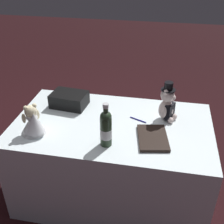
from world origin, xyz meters
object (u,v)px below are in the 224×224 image
champagne_bottle (106,128)px  gift_case_black (69,99)px  teddy_bear_bride (33,122)px  signing_pen (139,120)px  teddy_bear_groom (168,104)px  guestbook (153,138)px

champagne_bottle → gift_case_black: bearing=-48.3°
teddy_bear_bride → signing_pen: bearing=-156.9°
signing_pen → gift_case_black: size_ratio=0.45×
teddy_bear_groom → guestbook: size_ratio=1.05×
champagne_bottle → signing_pen: champagne_bottle is taller
teddy_bear_groom → gift_case_black: bearing=-4.3°
teddy_bear_bride → guestbook: size_ratio=0.76×
champagne_bottle → gift_case_black: 0.60m
guestbook → signing_pen: bearing=-71.1°
champagne_bottle → signing_pen: 0.40m
signing_pen → champagne_bottle: bearing=61.2°
teddy_bear_groom → champagne_bottle: 0.54m
signing_pen → gift_case_black: gift_case_black is taller
guestbook → teddy_bear_groom: bearing=-116.7°
signing_pen → guestbook: size_ratio=0.46×
teddy_bear_bride → gift_case_black: size_ratio=0.75×
teddy_bear_bride → gift_case_black: (-0.12, -0.42, -0.04)m
teddy_bear_bride → guestbook: (-0.82, -0.08, -0.08)m
teddy_bear_groom → guestbook: bearing=73.6°
teddy_bear_groom → signing_pen: size_ratio=2.27×
signing_pen → gift_case_black: 0.59m
champagne_bottle → gift_case_black: (0.40, -0.45, -0.08)m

